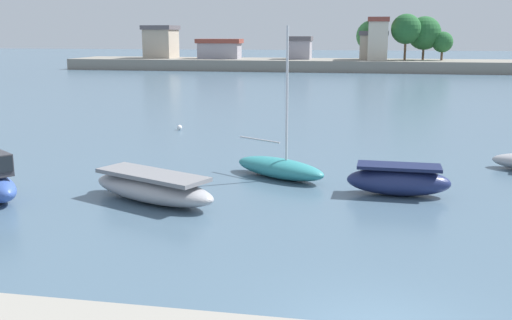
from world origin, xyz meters
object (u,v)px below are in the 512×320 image
object	(u,v)px
mooring_buoy_1	(179,127)
moored_boat_3	(398,180)
moored_boat_1	(153,188)
moored_boat_2	(279,167)

from	to	relation	value
mooring_buoy_1	moored_boat_3	bearing A→B (deg)	-45.65
mooring_buoy_1	moored_boat_1	bearing A→B (deg)	-75.51
moored_boat_2	moored_boat_3	bearing A→B (deg)	9.62
moored_boat_1	moored_boat_2	size ratio (longest dim) A/B	0.92
moored_boat_2	mooring_buoy_1	xyz separation A→B (m)	(-8.00, 11.21, -0.28)
moored_boat_2	moored_boat_3	world-z (taller)	moored_boat_2
moored_boat_2	moored_boat_3	size ratio (longest dim) A/B	1.62
moored_boat_1	moored_boat_2	bearing A→B (deg)	72.38
moored_boat_1	moored_boat_3	distance (m)	9.10
moored_boat_1	moored_boat_3	size ratio (longest dim) A/B	1.48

